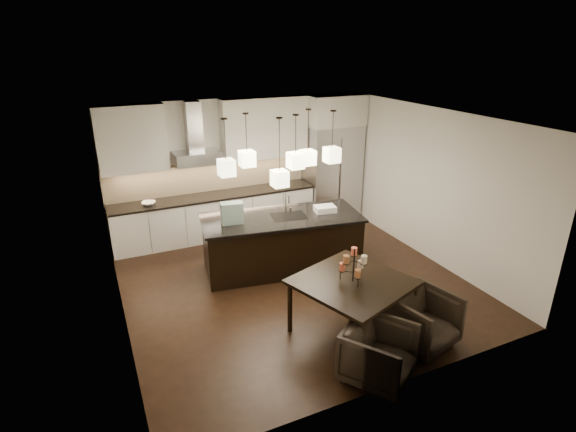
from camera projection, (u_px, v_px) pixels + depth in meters
name	position (u px, v px, depth m)	size (l,w,h in m)	color
floor	(293.00, 282.00, 7.75)	(5.50, 5.50, 0.02)	black
ceiling	(294.00, 117.00, 6.71)	(5.50, 5.50, 0.02)	white
wall_back	(238.00, 165.00, 9.56)	(5.50, 0.02, 2.80)	silver
wall_front	(401.00, 285.00, 4.90)	(5.50, 0.02, 2.80)	silver
wall_left	(112.00, 235.00, 6.16)	(0.02, 5.50, 2.80)	silver
wall_right	(428.00, 184.00, 8.30)	(0.02, 5.50, 2.80)	silver
refrigerator	(332.00, 173.00, 10.18)	(1.20, 0.72, 2.15)	#B7B7BA
fridge_panel	(334.00, 110.00, 9.66)	(1.26, 0.72, 0.65)	silver
lower_cabinets	(217.00, 216.00, 9.40)	(4.21, 0.62, 0.88)	silver
countertop	(215.00, 196.00, 9.23)	(4.21, 0.66, 0.04)	black
backsplash	(210.00, 176.00, 9.36)	(4.21, 0.02, 0.63)	#C5B693
upper_cab_left	(131.00, 139.00, 8.30)	(1.25, 0.35, 1.25)	silver
upper_cab_right	(265.00, 128.00, 9.33)	(1.86, 0.35, 1.25)	silver
hood_canopy	(197.00, 158.00, 8.85)	(0.90, 0.52, 0.24)	#B7B7BA
hood_chimney	(194.00, 126.00, 8.72)	(0.30, 0.28, 0.96)	#B7B7BA
fruit_bowl	(149.00, 203.00, 8.65)	(0.26, 0.26, 0.06)	silver
island_body	(282.00, 243.00, 8.08)	(2.71, 1.08, 0.95)	black
island_top	(281.00, 218.00, 7.89)	(2.80, 1.17, 0.04)	black
faucet	(286.00, 203.00, 7.93)	(0.11, 0.26, 0.41)	silver
tote_bag	(232.00, 213.00, 7.54)	(0.37, 0.20, 0.37)	#215A43
food_container	(325.00, 209.00, 8.08)	(0.37, 0.26, 0.11)	silver
dining_table	(351.00, 307.00, 6.28)	(1.38, 1.38, 0.83)	black
candelabra	(354.00, 265.00, 6.04)	(0.40, 0.40, 0.48)	black
candle_a	(361.00, 264.00, 6.16)	(0.08, 0.08, 0.11)	beige
candle_b	(342.00, 267.00, 6.10)	(0.08, 0.08, 0.11)	#E46241
candle_c	(358.00, 273.00, 5.92)	(0.08, 0.08, 0.11)	#A76234
candle_d	(354.00, 251.00, 6.14)	(0.08, 0.08, 0.11)	#E46241
candle_e	(346.00, 259.00, 5.92)	(0.08, 0.08, 0.11)	#A76234
candle_f	(364.00, 259.00, 5.91)	(0.08, 0.08, 0.11)	beige
armchair_left	(379.00, 354.00, 5.42)	(0.77, 0.80, 0.73)	black
armchair_right	(422.00, 320.00, 6.06)	(0.80, 0.83, 0.75)	black
pendant_a	(227.00, 168.00, 7.01)	(0.24, 0.24, 0.26)	#FFF8C1
pendant_b	(247.00, 159.00, 7.47)	(0.24, 0.24, 0.26)	#FFF8C1
pendant_c	(295.00, 161.00, 7.34)	(0.24, 0.24, 0.26)	#FFF8C1
pendant_d	(308.00, 157.00, 7.93)	(0.24, 0.24, 0.26)	#FFF8C1
pendant_e	(332.00, 155.00, 7.74)	(0.24, 0.24, 0.26)	#FFF8C1
pendant_f	(280.00, 178.00, 7.16)	(0.24, 0.24, 0.26)	#FFF8C1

